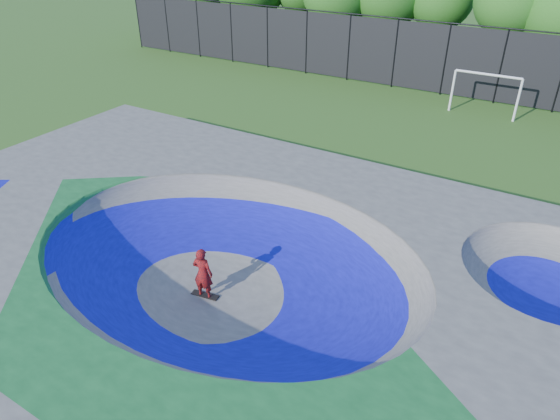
# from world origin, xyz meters

# --- Properties ---
(ground) EXTENTS (120.00, 120.00, 0.00)m
(ground) POSITION_xyz_m (0.00, 0.00, 0.00)
(ground) COLOR #2E5918
(ground) RESTS_ON ground
(skate_deck) EXTENTS (22.00, 14.00, 1.50)m
(skate_deck) POSITION_xyz_m (0.00, 0.00, 0.75)
(skate_deck) COLOR gray
(skate_deck) RESTS_ON ground
(skater) EXTENTS (0.63, 0.47, 1.56)m
(skater) POSITION_xyz_m (-0.45, -0.47, 0.78)
(skater) COLOR red
(skater) RESTS_ON ground
(skateboard) EXTENTS (0.81, 0.36, 0.05)m
(skateboard) POSITION_xyz_m (-0.45, -0.47, 0.03)
(skateboard) COLOR black
(skateboard) RESTS_ON ground
(soccer_goal) EXTENTS (3.37, 0.12, 2.23)m
(soccer_goal) POSITION_xyz_m (2.83, 18.47, 1.55)
(soccer_goal) COLOR white
(soccer_goal) RESTS_ON ground
(fence) EXTENTS (48.09, 0.09, 4.04)m
(fence) POSITION_xyz_m (0.00, 21.00, 2.10)
(fence) COLOR black
(fence) RESTS_ON ground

